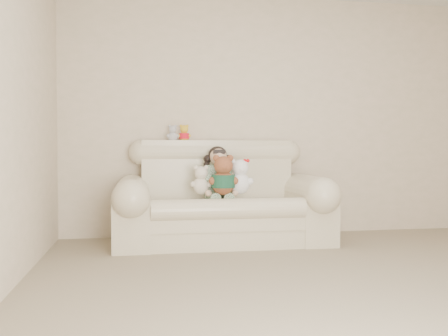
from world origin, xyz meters
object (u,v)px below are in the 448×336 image
sofa (222,191)px  seated_child (218,173)px  white_cat (240,173)px  cream_teddy (201,177)px  brown_teddy (223,171)px

sofa → seated_child: sofa is taller
seated_child → white_cat: size_ratio=1.36×
white_cat → cream_teddy: bearing=168.5°
sofa → brown_teddy: sofa is taller
seated_child → white_cat: bearing=-45.5°
brown_teddy → cream_teddy: bearing=171.3°
sofa → brown_teddy: 0.27m
white_cat → cream_teddy: 0.38m
brown_teddy → white_cat: 0.19m
brown_teddy → cream_teddy: (-0.20, 0.07, -0.06)m
sofa → seated_child: bearing=109.7°
cream_teddy → seated_child: bearing=19.9°
white_cat → brown_teddy: bearing=-170.5°
brown_teddy → cream_teddy: size_ratio=1.37×
seated_child → white_cat: seated_child is taller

